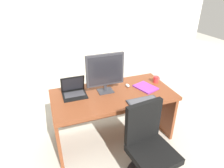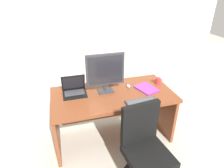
{
  "view_description": "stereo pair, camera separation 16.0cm",
  "coord_description": "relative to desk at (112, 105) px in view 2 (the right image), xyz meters",
  "views": [
    {
      "loc": [
        -0.75,
        -2.04,
        2.03
      ],
      "look_at": [
        0.0,
        0.04,
        0.86
      ],
      "focal_mm": 30.96,
      "sensor_mm": 36.0,
      "label": 1
    },
    {
      "loc": [
        -0.6,
        -2.09,
        2.03
      ],
      "look_at": [
        0.0,
        0.04,
        0.86
      ],
      "focal_mm": 30.96,
      "sensor_mm": 36.0,
      "label": 2
    }
  ],
  "objects": [
    {
      "name": "ground",
      "position": [
        0.0,
        1.46,
        -0.54
      ],
      "size": [
        12.0,
        12.0,
        0.0
      ],
      "primitive_type": "plane",
      "color": "#B7B2A3"
    },
    {
      "name": "back_wall",
      "position": [
        0.0,
        4.04,
        0.86
      ],
      "size": [
        10.0,
        0.1,
        2.8
      ],
      "primitive_type": "cube",
      "color": "silver",
      "rests_on": "ground"
    },
    {
      "name": "desk",
      "position": [
        0.0,
        0.0,
        0.0
      ],
      "size": [
        1.58,
        0.79,
        0.74
      ],
      "color": "brown",
      "rests_on": "ground"
    },
    {
      "name": "monitor",
      "position": [
        -0.08,
        0.04,
        0.5
      ],
      "size": [
        0.49,
        0.16,
        0.52
      ],
      "color": "#2D2D33",
      "rests_on": "desk"
    },
    {
      "name": "laptop",
      "position": [
        -0.48,
        0.12,
        0.28
      ],
      "size": [
        0.3,
        0.27,
        0.25
      ],
      "color": "black",
      "rests_on": "desk"
    },
    {
      "name": "keyboard",
      "position": [
        0.27,
        -0.34,
        0.21
      ],
      "size": [
        0.39,
        0.13,
        0.02
      ],
      "color": "#2D2D33",
      "rests_on": "desk"
    },
    {
      "name": "mouse",
      "position": [
        0.26,
        0.06,
        0.22
      ],
      "size": [
        0.05,
        0.08,
        0.04
      ],
      "color": "#B7BABF",
      "rests_on": "desk"
    },
    {
      "name": "desk_lamp",
      "position": [
        0.05,
        0.24,
        0.47
      ],
      "size": [
        0.12,
        0.15,
        0.37
      ],
      "color": "#2D2D33",
      "rests_on": "desk"
    },
    {
      "name": "book",
      "position": [
        0.47,
        -0.06,
        0.21
      ],
      "size": [
        0.3,
        0.35,
        0.02
      ],
      "color": "purple",
      "rests_on": "desk"
    },
    {
      "name": "coffee_mug",
      "position": [
        0.69,
        0.04,
        0.25
      ],
      "size": [
        0.1,
        0.08,
        0.09
      ],
      "color": "red",
      "rests_on": "desk"
    },
    {
      "name": "office_chair",
      "position": [
        0.16,
        -0.77,
        -0.18
      ],
      "size": [
        0.56,
        0.56,
        0.92
      ],
      "color": "black",
      "rests_on": "ground"
    }
  ]
}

